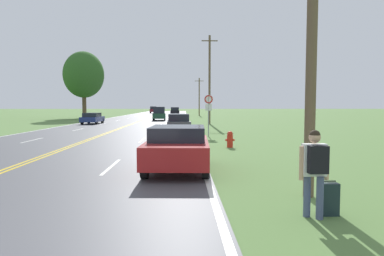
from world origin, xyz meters
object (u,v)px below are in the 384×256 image
at_px(fire_hydrant, 230,139).
at_px(traffic_sign, 209,105).
at_px(car_dark_grey_hatchback_mid_near, 178,123).
at_px(car_black_van_distant, 175,111).
at_px(car_red_sedan_approaching, 178,147).
at_px(hitchhiker_person, 315,165).
at_px(car_dark_green_van_receding, 159,113).
at_px(car_maroon_suv_horizon, 153,110).
at_px(suitcase, 328,199).
at_px(tree_behind_sign, 83,80).
at_px(tree_left_verge, 84,75).
at_px(car_dark_blue_sedan_mid_far, 92,118).

xyz_separation_m(fire_hydrant, traffic_sign, (-0.62, 6.08, 1.72)).
xyz_separation_m(car_dark_grey_hatchback_mid_near, car_black_van_distant, (-1.27, 42.37, 0.13)).
bearing_deg(car_red_sedan_approaching, hitchhiker_person, 31.09).
relative_size(fire_hydrant, car_red_sedan_approaching, 0.20).
bearing_deg(car_red_sedan_approaching, car_dark_grey_hatchback_mid_near, -176.85).
xyz_separation_m(traffic_sign, car_dark_green_van_receding, (-5.04, 24.81, -1.15)).
bearing_deg(car_maroon_suv_horizon, suitcase, -174.79).
bearing_deg(traffic_sign, car_dark_grey_hatchback_mid_near, 125.87).
xyz_separation_m(hitchhiker_person, car_maroon_suv_horizon, (-10.48, 86.79, -0.05)).
bearing_deg(fire_hydrant, car_dark_grey_hatchback_mid_near, 106.84).
bearing_deg(tree_behind_sign, tree_left_verge, -73.27).
relative_size(traffic_sign, tree_behind_sign, 0.31).
bearing_deg(car_dark_blue_sedan_mid_far, tree_behind_sign, 20.06).
xyz_separation_m(tree_left_verge, car_dark_blue_sedan_mid_far, (4.76, -13.58, -6.04)).
bearing_deg(tree_behind_sign, car_dark_green_van_receding, -37.96).
bearing_deg(car_dark_green_van_receding, car_red_sedan_approaching, 2.14).
bearing_deg(fire_hydrant, car_dark_blue_sedan_mid_far, 119.89).
bearing_deg(suitcase, car_black_van_distant, 3.04).
distance_m(tree_left_verge, car_black_van_distant, 21.51).
height_order(car_red_sedan_approaching, car_black_van_distant, car_black_van_distant).
bearing_deg(hitchhiker_person, car_dark_green_van_receding, 6.82).
xyz_separation_m(car_dark_blue_sedan_mid_far, car_maroon_suv_horizon, (2.21, 54.08, 0.30)).
relative_size(car_red_sedan_approaching, car_black_van_distant, 0.87).
bearing_deg(car_red_sedan_approaching, car_maroon_suv_horizon, -172.10).
bearing_deg(car_dark_grey_hatchback_mid_near, suitcase, 6.32).
xyz_separation_m(suitcase, traffic_sign, (-1.05, 16.68, 1.82)).
relative_size(car_dark_blue_sedan_mid_far, car_black_van_distant, 0.86).
xyz_separation_m(traffic_sign, car_red_sedan_approaching, (-1.90, -12.08, -1.37)).
distance_m(tree_left_verge, car_maroon_suv_horizon, 41.49).
relative_size(car_red_sedan_approaching, car_dark_blue_sedan_mid_far, 1.00).
relative_size(traffic_sign, car_dark_blue_sedan_mid_far, 0.71).
relative_size(tree_left_verge, car_red_sedan_approaching, 2.55).
bearing_deg(car_dark_green_van_receding, car_black_van_distant, 172.59).
xyz_separation_m(hitchhiker_person, suitcase, (0.34, 0.17, -0.70)).
height_order(traffic_sign, car_dark_green_van_receding, traffic_sign).
relative_size(car_dark_green_van_receding, car_maroon_suv_horizon, 0.91).
xyz_separation_m(suitcase, car_red_sedan_approaching, (-2.95, 4.60, 0.45)).
distance_m(suitcase, traffic_sign, 16.81).
distance_m(tree_behind_sign, car_maroon_suv_horizon, 36.10).
xyz_separation_m(tree_left_verge, car_maroon_suv_horizon, (6.97, 40.50, -5.74)).
height_order(suitcase, car_dark_blue_sedan_mid_far, car_dark_blue_sedan_mid_far).
bearing_deg(traffic_sign, suitcase, -86.39).
bearing_deg(tree_left_verge, hitchhiker_person, -69.35).
bearing_deg(car_maroon_suv_horizon, traffic_sign, -173.96).
distance_m(fire_hydrant, car_black_van_distant, 51.50).
distance_m(hitchhiker_person, car_dark_blue_sedan_mid_far, 35.08).
bearing_deg(traffic_sign, car_dark_blue_sedan_mid_far, 127.09).
height_order(hitchhiker_person, tree_left_verge, tree_left_verge).
distance_m(fire_hydrant, traffic_sign, 6.34).
distance_m(traffic_sign, car_black_van_distant, 45.40).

